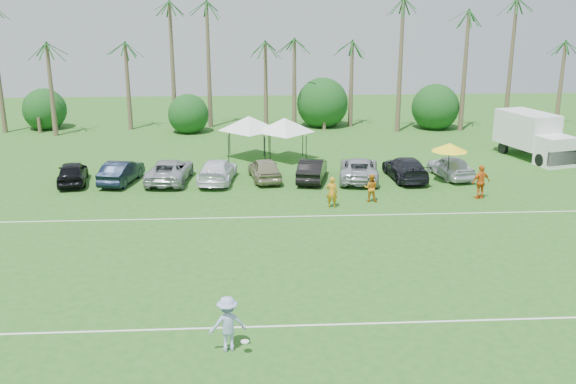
{
  "coord_description": "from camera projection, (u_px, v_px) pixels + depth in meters",
  "views": [
    {
      "loc": [
        -0.63,
        -18.38,
        11.06
      ],
      "look_at": [
        1.26,
        13.26,
        1.6
      ],
      "focal_mm": 40.0,
      "sensor_mm": 36.0,
      "label": 1
    }
  ],
  "objects": [
    {
      "name": "sideline_player_b",
      "position": [
        371.0,
        188.0,
        36.66
      ],
      "size": [
        0.91,
        0.79,
        1.61
      ],
      "primitive_type": "imported",
      "rotation": [
        0.0,
        0.0,
        2.89
      ],
      "color": "orange",
      "rests_on": "ground"
    },
    {
      "name": "bush_tree_0",
      "position": [
        41.0,
        111.0,
        56.48
      ],
      "size": [
        4.0,
        4.0,
        4.0
      ],
      "color": "brown",
      "rests_on": "ground"
    },
    {
      "name": "parked_car_4",
      "position": [
        265.0,
        169.0,
        41.06
      ],
      "size": [
        2.31,
        4.44,
        1.44
      ],
      "primitive_type": "imported",
      "rotation": [
        0.0,
        0.0,
        3.29
      ],
      "color": "gray",
      "rests_on": "ground"
    },
    {
      "name": "parked_car_5",
      "position": [
        312.0,
        170.0,
        40.94
      ],
      "size": [
        2.43,
        4.61,
        1.44
      ],
      "primitive_type": "imported",
      "rotation": [
        0.0,
        0.0,
        2.93
      ],
      "color": "black",
      "rests_on": "ground"
    },
    {
      "name": "frisbee_player",
      "position": [
        228.0,
        324.0,
        20.92
      ],
      "size": [
        1.36,
        0.96,
        1.9
      ],
      "rotation": [
        0.0,
        0.0,
        3.36
      ],
      "color": "#9CABDE",
      "rests_on": "ground"
    },
    {
      "name": "bush_tree_2",
      "position": [
        323.0,
        108.0,
        57.92
      ],
      "size": [
        4.0,
        4.0,
        4.0
      ],
      "color": "brown",
      "rests_on": "ground"
    },
    {
      "name": "palm_tree_2",
      "position": [
        113.0,
        24.0,
        53.81
      ],
      "size": [
        2.4,
        2.4,
        10.9
      ],
      "color": "brown",
      "rests_on": "ground"
    },
    {
      "name": "canopy_tent_right",
      "position": [
        284.0,
        118.0,
        45.55
      ],
      "size": [
        4.44,
        4.44,
        3.6
      ],
      "color": "black",
      "rests_on": "ground"
    },
    {
      "name": "box_truck",
      "position": [
        534.0,
        135.0,
        46.48
      ],
      "size": [
        3.97,
        6.75,
        3.27
      ],
      "rotation": [
        0.0,
        0.0,
        0.27
      ],
      "color": "white",
      "rests_on": "ground"
    },
    {
      "name": "sideline_player_a",
      "position": [
        332.0,
        192.0,
        35.57
      ],
      "size": [
        0.72,
        0.55,
        1.76
      ],
      "primitive_type": "imported",
      "rotation": [
        0.0,
        0.0,
        2.92
      ],
      "color": "orange",
      "rests_on": "ground"
    },
    {
      "name": "palm_tree_7",
      "position": [
        349.0,
        13.0,
        54.71
      ],
      "size": [
        2.4,
        2.4,
        11.9
      ],
      "color": "brown",
      "rests_on": "ground"
    },
    {
      "name": "canopy_tent_left",
      "position": [
        249.0,
        116.0,
        46.03
      ],
      "size": [
        4.52,
        4.52,
        3.66
      ],
      "color": "black",
      "rests_on": "ground"
    },
    {
      "name": "palm_tree_3",
      "position": [
        160.0,
        13.0,
        53.79
      ],
      "size": [
        2.4,
        2.4,
        11.9
      ],
      "color": "brown",
      "rests_on": "ground"
    },
    {
      "name": "market_umbrella",
      "position": [
        450.0,
        147.0,
        40.0
      ],
      "size": [
        2.3,
        2.3,
        2.56
      ],
      "color": "black",
      "rests_on": "ground"
    },
    {
      "name": "parked_car_7",
      "position": [
        405.0,
        168.0,
        41.32
      ],
      "size": [
        2.35,
        5.1,
        1.44
      ],
      "primitive_type": "imported",
      "rotation": [
        0.0,
        0.0,
        3.21
      ],
      "color": "black",
      "rests_on": "ground"
    },
    {
      "name": "bush_tree_3",
      "position": [
        432.0,
        107.0,
        58.49
      ],
      "size": [
        4.0,
        4.0,
        4.0
      ],
      "color": "brown",
      "rests_on": "ground"
    },
    {
      "name": "palm_tree_1",
      "position": [
        53.0,
        35.0,
        53.77
      ],
      "size": [
        2.4,
        2.4,
        9.9
      ],
      "color": "brown",
      "rests_on": "ground"
    },
    {
      "name": "parked_car_3",
      "position": [
        217.0,
        171.0,
        40.7
      ],
      "size": [
        2.59,
        5.18,
        1.44
      ],
      "primitive_type": "imported",
      "rotation": [
        0.0,
        0.0,
        3.02
      ],
      "color": "white",
      "rests_on": "ground"
    },
    {
      "name": "sideline_player_c",
      "position": [
        481.0,
        182.0,
        37.12
      ],
      "size": [
        1.26,
        0.82,
        2.0
      ],
      "primitive_type": "imported",
      "rotation": [
        0.0,
        0.0,
        3.45
      ],
      "color": "orange",
      "rests_on": "ground"
    },
    {
      "name": "palm_tree_9",
      "position": [
        463.0,
        33.0,
        55.77
      ],
      "size": [
        2.4,
        2.4,
        9.9
      ],
      "color": "brown",
      "rests_on": "ground"
    },
    {
      "name": "palm_tree_11",
      "position": [
        566.0,
        13.0,
        55.8
      ],
      "size": [
        2.4,
        2.4,
        11.9
      ],
      "color": "brown",
      "rests_on": "ground"
    },
    {
      "name": "parked_car_0",
      "position": [
        72.0,
        173.0,
        40.24
      ],
      "size": [
        2.38,
        4.46,
        1.44
      ],
      "primitive_type": "imported",
      "rotation": [
        0.0,
        0.0,
        3.31
      ],
      "color": "black",
      "rests_on": "ground"
    },
    {
      "name": "bush_tree_1",
      "position": [
        190.0,
        109.0,
        57.23
      ],
      "size": [
        4.0,
        4.0,
        4.0
      ],
      "color": "brown",
      "rests_on": "ground"
    },
    {
      "name": "palm_tree_5",
      "position": [
        256.0,
        34.0,
        54.74
      ],
      "size": [
        2.4,
        2.4,
        9.9
      ],
      "color": "brown",
      "rests_on": "ground"
    },
    {
      "name": "parked_car_1",
      "position": [
        121.0,
        172.0,
        40.46
      ],
      "size": [
        2.35,
        4.6,
        1.44
      ],
      "primitive_type": "imported",
      "rotation": [
        0.0,
        0.0,
        2.95
      ],
      "color": "black",
      "rests_on": "ground"
    },
    {
      "name": "palm_tree_8",
      "position": [
        406.0,
        44.0,
        55.74
      ],
      "size": [
        2.4,
        2.4,
        8.9
      ],
      "color": "brown",
      "rests_on": "ground"
    },
    {
      "name": "parked_car_2",
      "position": [
        170.0,
        170.0,
        40.74
      ],
      "size": [
        2.85,
        5.39,
        1.44
      ],
      "primitive_type": "imported",
      "rotation": [
        0.0,
        0.0,
        3.05
      ],
      "color": "#9B9FA5",
      "rests_on": "ground"
    },
    {
      "name": "parked_car_8",
      "position": [
        450.0,
        167.0,
        41.67
      ],
      "size": [
        2.42,
        4.47,
        1.44
      ],
      "primitive_type": "imported",
      "rotation": [
        0.0,
        0.0,
        3.32
      ],
      "color": "silver",
      "rests_on": "ground"
    },
    {
      "name": "palm_tree_4",
      "position": [
        209.0,
        45.0,
        54.76
      ],
      "size": [
        2.4,
        2.4,
        8.9
      ],
      "color": "brown",
      "rests_on": "ground"
    },
    {
      "name": "ground",
      "position": [
        274.0,
        356.0,
        20.78
      ],
      "size": [
        120.0,
        120.0,
        0.0
      ],
      "primitive_type": "plane",
      "color": "#285C1B",
      "rests_on": "ground"
    },
    {
      "name": "parked_car_6",
      "position": [
        359.0,
        169.0,
        41.12
      ],
      "size": [
        3.19,
        5.51,
        1.44
      ],
      "primitive_type": "imported",
      "rotation": [
        0.0,
        0.0,
        2.98
      ],
      "color": "#A2A4AC",
      "rests_on": "ground"
    },
    {
      "name": "field_lines",
      "position": [
        267.0,
        261.0,
        28.43
      ],
      "size": [
        80.0,
        12.1,
        0.01
      ],
      "color": "white",
      "rests_on": "ground"
    },
    {
      "name": "palm_tree_10",
      "position": [
        520.0,
        23.0,
        55.81
      ],
      "size": [
        2.4,
        2.4,
        10.9
      ],
      "color": "brown",
      "rests_on": "ground"
    },
    {
      "name": "palm_tree_6",
      "position": [
        303.0,
        24.0,
        54.72
      ],
      "size": [
        2.4,
        2.4,
        10.9
      ],
      "color": "brown",
      "rests_on": "ground"
    }
  ]
}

